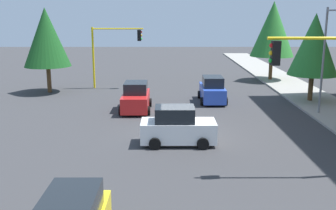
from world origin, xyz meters
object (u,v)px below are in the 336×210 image
Objects in this scene: tree_roadside_far at (273,29)px; car_blue at (212,90)px; street_lamp_curbside at (326,50)px; tree_roadside_mid at (314,45)px; traffic_signal_far_right at (114,45)px; tree_opposite_side at (46,37)px; car_red at (136,98)px; car_white at (177,127)px; traffic_signal_near_left at (333,78)px.

tree_roadside_far is 1.92× the size of car_blue.
street_lamp_curbside is at bearing -1.19° from tree_roadside_far.
tree_roadside_far is at bearing -177.14° from tree_roadside_mid.
traffic_signal_far_right is 0.76× the size of tree_opposite_side.
tree_roadside_mid reaches higher than car_red.
street_lamp_curbside reaches higher than tree_roadside_mid.
traffic_signal_far_right is 5.76m from tree_opposite_side.
tree_opposite_side reaches higher than car_blue.
street_lamp_curbside is 11.63m from car_white.
traffic_signal_far_right is 1.34× the size of car_blue.
tree_roadside_far is 18.35m from car_red.
street_lamp_curbside is 14.41m from tree_roadside_far.
tree_roadside_mid is (-4.39, 0.80, 0.01)m from street_lamp_curbside.
car_blue is at bearing 116.44° from car_red.
traffic_signal_far_right is at bearing -161.74° from car_white.
car_blue is at bearing 163.86° from car_white.
car_white is at bearing 20.18° from car_red.
tree_opposite_side reaches higher than traffic_signal_near_left.
traffic_signal_far_right reaches higher than car_white.
street_lamp_curbside is 21.88m from tree_opposite_side.
tree_roadside_mid is at bearing 89.09° from car_blue.
car_blue is (9.88, -6.96, -4.22)m from tree_roadside_far.
traffic_signal_near_left reaches higher than car_blue.
traffic_signal_far_right is at bearing -75.22° from tree_roadside_far.
tree_roadside_far is 1.10× the size of tree_opposite_side.
street_lamp_curbside is (-9.61, 3.48, 0.24)m from traffic_signal_near_left.
tree_opposite_side is (-18.00, -16.72, 0.56)m from traffic_signal_near_left.
traffic_signal_near_left is 24.32m from tree_roadside_far.
tree_opposite_side reaches higher than street_lamp_curbside.
tree_opposite_side reaches higher than tree_roadside_mid.
traffic_signal_near_left reaches higher than car_red.
tree_roadside_far reaches higher than tree_roadside_mid.
street_lamp_curbside is 1.05× the size of tree_roadside_mid.
tree_roadside_mid is 1.73× the size of car_white.
traffic_signal_near_left reaches higher than car_white.
car_blue is (-0.12, -7.46, -3.46)m from tree_roadside_mid.
traffic_signal_near_left is at bearing 56.75° from car_white.
traffic_signal_far_right is 10.52m from car_blue.
car_red is (-7.32, -2.69, 0.00)m from car_white.
traffic_signal_near_left is 10.22m from street_lamp_curbside.
tree_roadside_far reaches higher than traffic_signal_far_right.
car_red is (2.68, -13.07, -3.46)m from tree_roadside_mid.
tree_roadside_far reaches higher than car_blue.
traffic_signal_far_right is at bearing 110.54° from tree_opposite_side.
car_red is at bearing -44.77° from tree_roadside_far.
tree_roadside_far is 1.93× the size of car_red.
traffic_signal_near_left is 0.87× the size of tree_roadside_mid.
street_lamp_curbside is at bearing 55.04° from traffic_signal_far_right.
car_red is 6.28m from car_blue.
car_red is at bearing -159.82° from car_white.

